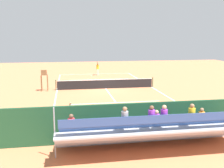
{
  "coord_description": "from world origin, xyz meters",
  "views": [
    {
      "loc": [
        3.83,
        26.91,
        5.41
      ],
      "look_at": [
        0.0,
        4.0,
        1.2
      ],
      "focal_mm": 42.44,
      "sensor_mm": 36.0,
      "label": 1
    }
  ],
  "objects_px": {
    "equipment_bag": "(154,131)",
    "tennis_player": "(98,68)",
    "courtside_bench": "(190,122)",
    "line_judge": "(69,120)",
    "tennis_racket": "(91,76)",
    "tennis_net": "(106,84)",
    "tennis_ball_far": "(110,76)",
    "umpire_chair": "(44,78)",
    "bleacher_stand": "(151,131)",
    "tennis_ball_near": "(102,77)"
  },
  "relations": [
    {
      "from": "tennis_player",
      "to": "line_judge",
      "type": "height_order",
      "value": "same"
    },
    {
      "from": "line_judge",
      "to": "tennis_net",
      "type": "bearing_deg",
      "value": -106.28
    },
    {
      "from": "courtside_bench",
      "to": "tennis_racket",
      "type": "distance_m",
      "value": 22.98
    },
    {
      "from": "umpire_chair",
      "to": "tennis_racket",
      "type": "bearing_deg",
      "value": -120.05
    },
    {
      "from": "courtside_bench",
      "to": "line_judge",
      "type": "xyz_separation_m",
      "value": [
        6.87,
        -0.02,
        0.46
      ]
    },
    {
      "from": "courtside_bench",
      "to": "tennis_net",
      "type": "bearing_deg",
      "value": -77.26
    },
    {
      "from": "umpire_chair",
      "to": "equipment_bag",
      "type": "relative_size",
      "value": 2.38
    },
    {
      "from": "tennis_net",
      "to": "tennis_racket",
      "type": "distance_m",
      "value": 9.44
    },
    {
      "from": "bleacher_stand",
      "to": "tennis_ball_far",
      "type": "bearing_deg",
      "value": -94.28
    },
    {
      "from": "bleacher_stand",
      "to": "tennis_ball_near",
      "type": "bearing_deg",
      "value": -91.56
    },
    {
      "from": "tennis_player",
      "to": "tennis_ball_near",
      "type": "relative_size",
      "value": 29.18
    },
    {
      "from": "tennis_racket",
      "to": "line_judge",
      "type": "height_order",
      "value": "line_judge"
    },
    {
      "from": "tennis_ball_near",
      "to": "bleacher_stand",
      "type": "bearing_deg",
      "value": 88.44
    },
    {
      "from": "tennis_player",
      "to": "tennis_ball_near",
      "type": "height_order",
      "value": "tennis_player"
    },
    {
      "from": "tennis_net",
      "to": "bleacher_stand",
      "type": "xyz_separation_m",
      "value": [
        0.0,
        15.4,
        0.47
      ]
    },
    {
      "from": "umpire_chair",
      "to": "tennis_player",
      "type": "relative_size",
      "value": 1.11
    },
    {
      "from": "tennis_net",
      "to": "courtside_bench",
      "type": "distance_m",
      "value": 13.61
    },
    {
      "from": "tennis_ball_far",
      "to": "line_judge",
      "type": "height_order",
      "value": "line_judge"
    },
    {
      "from": "tennis_net",
      "to": "tennis_player",
      "type": "xyz_separation_m",
      "value": [
        -0.28,
        -9.92,
        0.51
      ]
    },
    {
      "from": "tennis_player",
      "to": "line_judge",
      "type": "xyz_separation_m",
      "value": [
        4.15,
        23.16,
        0.0
      ]
    },
    {
      "from": "equipment_bag",
      "to": "tennis_racket",
      "type": "distance_m",
      "value": 22.85
    },
    {
      "from": "bleacher_stand",
      "to": "tennis_ball_near",
      "type": "relative_size",
      "value": 137.27
    },
    {
      "from": "line_judge",
      "to": "bleacher_stand",
      "type": "bearing_deg",
      "value": 150.87
    },
    {
      "from": "umpire_chair",
      "to": "line_judge",
      "type": "distance_m",
      "value": 13.28
    },
    {
      "from": "tennis_ball_near",
      "to": "line_judge",
      "type": "bearing_deg",
      "value": 78.09
    },
    {
      "from": "equipment_bag",
      "to": "line_judge",
      "type": "bearing_deg",
      "value": -1.86
    },
    {
      "from": "courtside_bench",
      "to": "equipment_bag",
      "type": "xyz_separation_m",
      "value": [
        2.19,
        0.13,
        -0.38
      ]
    },
    {
      "from": "umpire_chair",
      "to": "tennis_player",
      "type": "distance_m",
      "value": 12.0
    },
    {
      "from": "tennis_net",
      "to": "umpire_chair",
      "type": "distance_m",
      "value": 6.26
    },
    {
      "from": "tennis_net",
      "to": "umpire_chair",
      "type": "xyz_separation_m",
      "value": [
        6.2,
        0.18,
        0.81
      ]
    },
    {
      "from": "tennis_player",
      "to": "tennis_ball_far",
      "type": "height_order",
      "value": "tennis_player"
    },
    {
      "from": "umpire_chair",
      "to": "line_judge",
      "type": "bearing_deg",
      "value": 100.11
    },
    {
      "from": "tennis_net",
      "to": "tennis_player",
      "type": "relative_size",
      "value": 5.35
    },
    {
      "from": "umpire_chair",
      "to": "tennis_ball_far",
      "type": "distance_m",
      "value": 11.86
    },
    {
      "from": "tennis_ball_far",
      "to": "tennis_racket",
      "type": "bearing_deg",
      "value": -20.56
    },
    {
      "from": "tennis_racket",
      "to": "tennis_ball_near",
      "type": "height_order",
      "value": "tennis_ball_near"
    },
    {
      "from": "umpire_chair",
      "to": "courtside_bench",
      "type": "bearing_deg",
      "value": 125.1
    },
    {
      "from": "bleacher_stand",
      "to": "tennis_ball_near",
      "type": "xyz_separation_m",
      "value": [
        -0.64,
        -23.53,
        -0.94
      ]
    },
    {
      "from": "equipment_bag",
      "to": "tennis_net",
      "type": "bearing_deg",
      "value": -86.53
    },
    {
      "from": "tennis_net",
      "to": "tennis_ball_far",
      "type": "xyz_separation_m",
      "value": [
        -1.79,
        -8.49,
        -0.47
      ]
    },
    {
      "from": "tennis_net",
      "to": "tennis_player",
      "type": "distance_m",
      "value": 9.93
    },
    {
      "from": "tennis_net",
      "to": "tennis_ball_near",
      "type": "xyz_separation_m",
      "value": [
        -0.64,
        -8.13,
        -0.47
      ]
    },
    {
      "from": "bleacher_stand",
      "to": "tennis_racket",
      "type": "height_order",
      "value": "bleacher_stand"
    },
    {
      "from": "equipment_bag",
      "to": "tennis_player",
      "type": "xyz_separation_m",
      "value": [
        0.54,
        -23.32,
        0.84
      ]
    },
    {
      "from": "tennis_net",
      "to": "tennis_ball_far",
      "type": "height_order",
      "value": "tennis_net"
    },
    {
      "from": "courtside_bench",
      "to": "equipment_bag",
      "type": "bearing_deg",
      "value": 3.36
    },
    {
      "from": "courtside_bench",
      "to": "line_judge",
      "type": "relative_size",
      "value": 0.93
    },
    {
      "from": "tennis_racket",
      "to": "tennis_ball_far",
      "type": "relative_size",
      "value": 8.87
    },
    {
      "from": "equipment_bag",
      "to": "tennis_racket",
      "type": "bearing_deg",
      "value": -86.32
    },
    {
      "from": "tennis_net",
      "to": "tennis_ball_near",
      "type": "distance_m",
      "value": 8.16
    }
  ]
}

